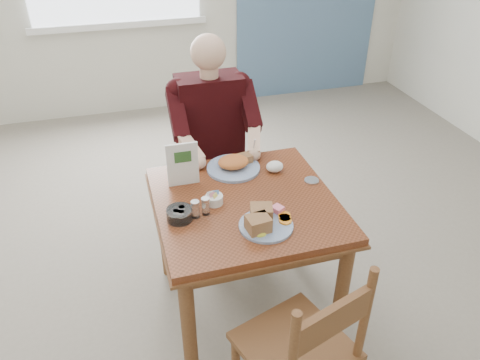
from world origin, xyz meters
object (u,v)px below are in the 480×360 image
object	(u,v)px
chair_near	(302,352)
diner	(213,129)
near_plate	(264,221)
table	(245,218)
chair_far	(211,168)
far_plate	(234,164)

from	to	relation	value
chair_near	diner	distance (m)	1.48
near_plate	table	bearing A→B (deg)	94.92
table	chair_near	bearing A→B (deg)	-88.03
table	near_plate	size ratio (longest dim) A/B	3.35
table	chair_far	xyz separation A→B (m)	(0.00, 0.80, -0.16)
chair_far	far_plate	size ratio (longest dim) A/B	2.71
chair_near	diner	bearing A→B (deg)	91.01
chair_near	far_plate	xyz separation A→B (m)	(0.00, 1.05, 0.30)
table	diner	size ratio (longest dim) A/B	0.66
table	far_plate	bearing A→B (deg)	85.11
table	far_plate	world-z (taller)	far_plate
chair_far	far_plate	world-z (taller)	chair_far
chair_far	chair_near	world-z (taller)	same
chair_near	near_plate	xyz separation A→B (m)	(-0.01, 0.51, 0.30)
diner	near_plate	world-z (taller)	diner
chair_far	chair_near	distance (m)	1.53
diner	far_plate	xyz separation A→B (m)	(0.03, -0.40, -0.03)
chair_far	near_plate	distance (m)	1.07
diner	far_plate	world-z (taller)	diner
chair_near	diner	xyz separation A→B (m)	(-0.03, 1.44, 0.33)
far_plate	diner	bearing A→B (deg)	93.79
chair_near	far_plate	size ratio (longest dim) A/B	2.71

